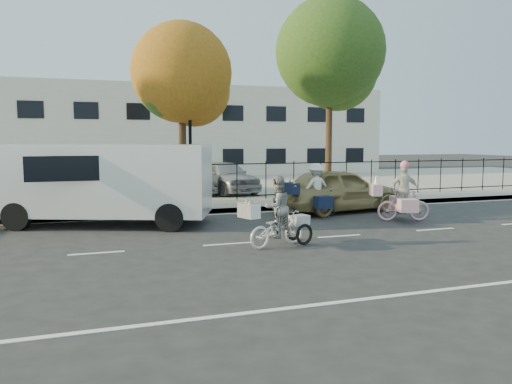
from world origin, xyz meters
name	(u,v)px	position (x,y,z in m)	size (l,w,h in m)	color
ground	(228,244)	(0.00, 0.00, 0.00)	(120.00, 120.00, 0.00)	#333334
road_markings	(228,244)	(0.00, 0.00, 0.01)	(60.00, 9.52, 0.01)	silver
curb	(187,212)	(0.00, 5.05, 0.07)	(60.00, 0.10, 0.15)	#A8A399
sidewalk	(181,208)	(0.00, 6.10, 0.07)	(60.00, 2.20, 0.15)	#A8A399
parking_lot	(150,186)	(0.00, 15.00, 0.07)	(60.00, 15.60, 0.15)	#A8A399
iron_fence	(175,182)	(0.00, 7.20, 0.90)	(58.00, 0.06, 1.50)	black
building	(131,132)	(0.00, 25.00, 3.00)	(34.00, 10.00, 6.00)	silver
lamppost	(190,123)	(0.50, 6.80, 3.11)	(0.36, 0.36, 4.33)	black
street_sign	(125,170)	(-1.85, 6.80, 1.42)	(0.85, 0.06, 1.80)	black
zebra_trike	(277,219)	(1.04, -0.59, 0.64)	(1.92, 1.21, 1.65)	white
unicorn_bike	(403,199)	(6.01, 1.57, 0.69)	(1.88, 1.36, 1.86)	#E2ABBC
bull_bike	(315,196)	(3.81, 3.17, 0.69)	(1.89, 1.30, 1.74)	#101935
white_van	(100,181)	(-2.79, 3.80, 1.30)	(7.17, 4.26, 2.35)	white
gold_sedan	(339,190)	(5.09, 3.95, 0.76)	(1.80, 4.48, 1.53)	#9F8C56
pedestrian	(75,181)	(-3.50, 6.73, 1.09)	(0.69, 0.45, 1.88)	black
lot_car_b	(13,182)	(-5.83, 9.80, 0.89)	(2.45, 5.31, 1.48)	white
lot_car_c	(208,179)	(1.92, 10.04, 0.76)	(1.29, 3.70, 1.22)	#4B4E53
lot_car_d	(224,176)	(2.63, 9.93, 0.87)	(1.71, 4.24, 1.45)	#A0A2A7
tree_mid	(185,78)	(0.45, 7.36, 4.77)	(3.72, 3.72, 6.81)	#442D1D
tree_east	(332,58)	(7.01, 8.26, 5.98)	(4.66, 4.66, 8.54)	#442D1D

